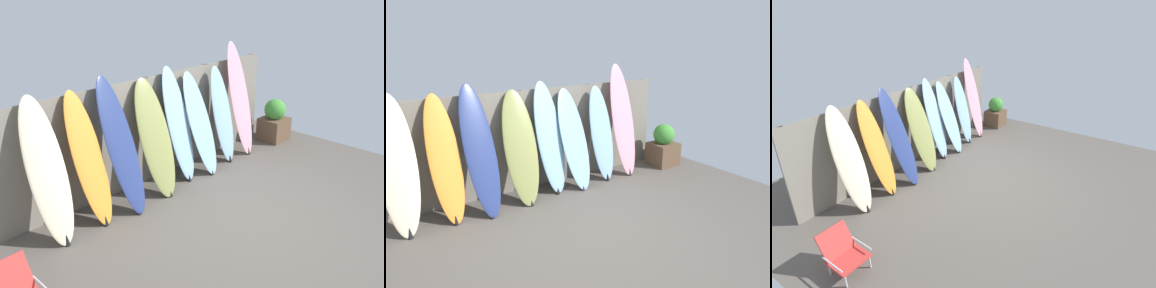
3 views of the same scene
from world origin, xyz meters
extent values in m
plane|color=#5B544C|center=(0.00, 0.00, 0.00)|extent=(7.68, 7.68, 0.00)
cube|color=gray|center=(0.00, 2.00, 0.90)|extent=(6.08, 0.04, 1.80)
cylinder|color=#6C655B|center=(-1.44, 2.04, 0.90)|extent=(0.10, 0.10, 1.80)
cylinder|color=#6C655B|center=(0.00, 2.04, 0.90)|extent=(0.10, 0.10, 1.80)
cylinder|color=#6C655B|center=(1.44, 2.04, 0.90)|extent=(0.10, 0.10, 1.80)
cylinder|color=#6C655B|center=(2.88, 2.04, 0.90)|extent=(0.10, 0.10, 1.80)
ellipsoid|color=beige|center=(-2.10, 1.58, 0.98)|extent=(0.55, 0.73, 1.96)
cone|color=black|center=(-2.10, 1.28, 0.09)|extent=(0.08, 0.08, 0.16)
ellipsoid|color=orange|center=(-1.46, 1.61, 0.95)|extent=(0.50, 0.72, 1.90)
cone|color=black|center=(-1.46, 1.31, 0.08)|extent=(0.08, 0.08, 0.15)
ellipsoid|color=navy|center=(-0.94, 1.54, 1.01)|extent=(0.54, 0.82, 2.02)
cone|color=black|center=(-0.94, 1.20, 0.06)|extent=(0.08, 0.08, 0.11)
ellipsoid|color=olive|center=(-0.24, 1.58, 0.93)|extent=(0.63, 0.81, 1.86)
cone|color=black|center=(-0.24, 1.25, 0.06)|extent=(0.08, 0.08, 0.11)
ellipsoid|color=#8CB7D6|center=(0.37, 1.66, 0.98)|extent=(0.60, 0.65, 1.96)
cone|color=black|center=(0.37, 1.41, 0.06)|extent=(0.08, 0.08, 0.11)
ellipsoid|color=#8CB7D6|center=(0.83, 1.58, 0.90)|extent=(0.61, 0.73, 1.80)
cone|color=black|center=(0.83, 1.29, 0.06)|extent=(0.08, 0.08, 0.11)
ellipsoid|color=#8CB7D6|center=(1.49, 1.63, 0.90)|extent=(0.52, 0.54, 1.80)
cone|color=black|center=(1.49, 1.41, 0.08)|extent=(0.08, 0.08, 0.13)
ellipsoid|color=pink|center=(2.03, 1.64, 1.09)|extent=(0.51, 0.62, 2.17)
cone|color=black|center=(2.03, 1.38, 0.08)|extent=(0.08, 0.08, 0.14)
cube|color=red|center=(-3.14, 0.63, 0.42)|extent=(0.46, 0.25, 0.41)
cylinder|color=silver|center=(-2.90, 0.39, 0.34)|extent=(0.02, 0.44, 0.02)
cube|color=brown|center=(3.07, 1.48, 0.24)|extent=(0.56, 0.52, 0.48)
sphere|color=#439438|center=(3.07, 1.48, 0.67)|extent=(0.45, 0.45, 0.45)
camera|label=1|loc=(-4.43, -3.19, 3.37)|focal=40.00mm
camera|label=2|loc=(-2.79, -3.82, 2.73)|focal=35.00mm
camera|label=3|loc=(-4.79, -2.73, 3.52)|focal=28.00mm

